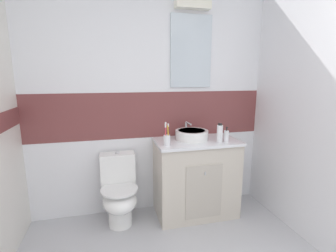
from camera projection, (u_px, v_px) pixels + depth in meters
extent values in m
cube|color=white|center=(151.00, 171.00, 2.90)|extent=(3.20, 0.10, 0.85)
cube|color=brown|center=(150.00, 114.00, 2.76)|extent=(3.20, 0.10, 0.50)
cube|color=white|center=(149.00, 37.00, 2.60)|extent=(3.20, 0.10, 1.15)
cube|color=silver|center=(191.00, 52.00, 2.67)|extent=(0.46, 0.02, 0.76)
cube|color=white|center=(193.00, 5.00, 2.54)|extent=(0.38, 0.10, 0.08)
cube|color=beige|center=(196.00, 178.00, 2.73)|extent=(0.87, 0.49, 0.82)
cube|color=white|center=(197.00, 142.00, 2.63)|extent=(0.89, 0.51, 0.03)
cube|color=#B6AD9F|center=(204.00, 192.00, 2.50)|extent=(0.39, 0.01, 0.57)
cylinder|color=silver|center=(205.00, 173.00, 2.44)|extent=(0.02, 0.02, 0.03)
cylinder|color=white|center=(192.00, 135.00, 2.66)|extent=(0.35, 0.35, 0.10)
cylinder|color=#B3B3B8|center=(192.00, 131.00, 2.65)|extent=(0.29, 0.29, 0.01)
cylinder|color=silver|center=(186.00, 128.00, 2.85)|extent=(0.03, 0.03, 0.16)
cylinder|color=silver|center=(189.00, 123.00, 2.74)|extent=(0.02, 0.16, 0.02)
cylinder|color=white|center=(120.00, 217.00, 2.56)|extent=(0.24, 0.24, 0.18)
ellipsoid|color=white|center=(120.00, 201.00, 2.48)|extent=(0.34, 0.42, 0.22)
cylinder|color=white|center=(119.00, 189.00, 2.46)|extent=(0.37, 0.37, 0.02)
cube|color=white|center=(118.00, 168.00, 2.63)|extent=(0.36, 0.17, 0.32)
cylinder|color=silver|center=(117.00, 153.00, 2.59)|extent=(0.04, 0.04, 0.02)
cylinder|color=white|center=(167.00, 140.00, 2.42)|extent=(0.07, 0.07, 0.10)
cylinder|color=#D83F4C|center=(166.00, 134.00, 2.41)|extent=(0.02, 0.02, 0.16)
cube|color=white|center=(165.00, 126.00, 2.39)|extent=(0.01, 0.02, 0.03)
cylinder|color=#D83F4C|center=(166.00, 133.00, 2.40)|extent=(0.03, 0.03, 0.19)
cube|color=white|center=(166.00, 124.00, 2.38)|extent=(0.02, 0.02, 0.03)
cylinder|color=gold|center=(168.00, 134.00, 2.40)|extent=(0.02, 0.03, 0.17)
cube|color=white|center=(168.00, 125.00, 2.39)|extent=(0.01, 0.02, 0.03)
cylinder|color=white|center=(226.00, 136.00, 2.55)|extent=(0.05, 0.05, 0.12)
cylinder|color=#262626|center=(227.00, 129.00, 2.53)|extent=(0.01, 0.01, 0.04)
cylinder|color=#262626|center=(227.00, 127.00, 2.52)|extent=(0.01, 0.02, 0.01)
cylinder|color=white|center=(220.00, 134.00, 2.52)|extent=(0.06, 0.06, 0.18)
cylinder|color=black|center=(220.00, 124.00, 2.50)|extent=(0.04, 0.04, 0.02)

